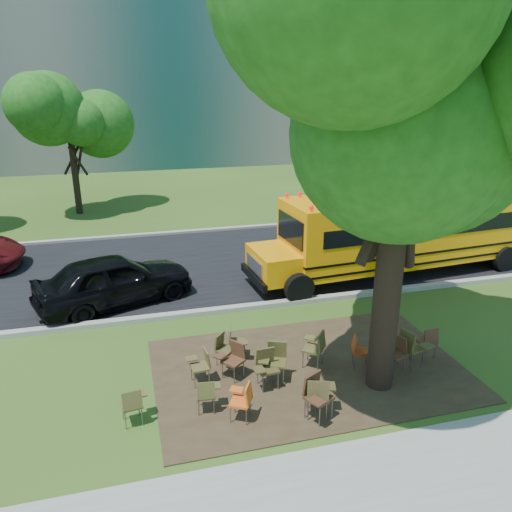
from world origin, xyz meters
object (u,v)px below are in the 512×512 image
object	(u,v)px
chair_0	(133,402)
chair_15	(275,358)
chair_6	(394,350)
chair_7	(411,345)
chair_5	(316,393)
chair_1	(207,392)
chair_14	(223,347)
chair_11	(316,345)
chair_10	(235,340)
chair_2	(243,398)
chair_12	(359,349)
chair_8	(202,363)
main_tree	(407,87)
chair_9	(233,356)
school_bus	(422,227)
black_car	(115,280)
chair_4	(319,393)
chair_3	(266,365)

from	to	relation	value
chair_0	chair_15	distance (m)	3.16
chair_6	chair_7	bearing A→B (deg)	-113.11
chair_5	chair_1	bearing A→B (deg)	-47.74
chair_14	chair_11	bearing A→B (deg)	115.13
chair_10	chair_11	bearing A→B (deg)	78.47
chair_1	chair_5	size ratio (longest dim) A/B	0.81
chair_1	chair_2	world-z (taller)	chair_2
chair_1	chair_12	xyz separation A→B (m)	(3.65, 0.74, 0.02)
chair_8	main_tree	bearing A→B (deg)	-111.21
chair_0	chair_2	world-z (taller)	chair_2
chair_1	chair_11	xyz separation A→B (m)	(2.71, 1.03, 0.09)
chair_7	chair_9	distance (m)	4.06
school_bus	black_car	bearing A→B (deg)	176.64
chair_4	chair_10	size ratio (longest dim) A/B	1.16
chair_8	chair_9	size ratio (longest dim) A/B	0.94
main_tree	chair_10	distance (m)	6.62
main_tree	chair_2	distance (m)	6.50
chair_2	chair_8	world-z (taller)	same
chair_6	chair_9	xyz separation A→B (m)	(-3.57, 0.68, -0.01)
chair_12	main_tree	bearing A→B (deg)	27.28
chair_0	chair_11	bearing A→B (deg)	5.35
chair_8	black_car	size ratio (longest dim) A/B	0.18
chair_2	chair_3	xyz separation A→B (m)	(0.74, 0.97, 0.04)
school_bus	chair_12	xyz separation A→B (m)	(-4.85, -5.30, -1.08)
school_bus	chair_12	world-z (taller)	school_bus
chair_1	chair_12	bearing A→B (deg)	17.66
chair_2	chair_0	bearing A→B (deg)	106.78
chair_10	chair_0	bearing A→B (deg)	-35.97
chair_2	chair_1	bearing A→B (deg)	86.48
chair_6	chair_15	world-z (taller)	chair_15
school_bus	chair_6	size ratio (longest dim) A/B	12.83
main_tree	chair_4	distance (m)	5.91
chair_2	chair_14	world-z (taller)	chair_2
school_bus	chair_4	size ratio (longest dim) A/B	12.44
chair_0	chair_12	bearing A→B (deg)	-0.30
chair_5	chair_11	world-z (taller)	chair_5
chair_5	chair_4	bearing A→B (deg)	160.08
chair_14	chair_1	bearing A→B (deg)	20.16
chair_1	chair_14	distance (m)	1.79
main_tree	chair_7	distance (m)	5.70
chair_3	chair_12	bearing A→B (deg)	-179.00
chair_4	chair_7	world-z (taller)	chair_7
chair_4	chair_9	bearing A→B (deg)	143.25
chair_7	chair_14	world-z (taller)	chair_7
school_bus	chair_15	distance (m)	8.71
chair_1	chair_3	world-z (taller)	chair_3
school_bus	black_car	size ratio (longest dim) A/B	2.49
chair_3	chair_14	xyz separation A→B (m)	(-0.71, 1.09, -0.06)
chair_0	chair_4	distance (m)	3.58
chair_6	chair_10	distance (m)	3.66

